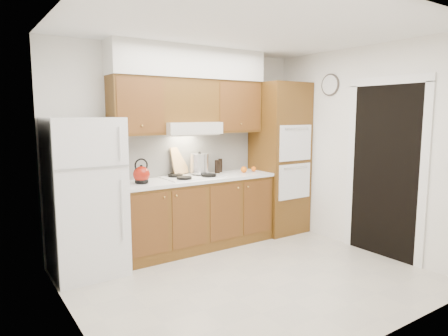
# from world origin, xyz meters

# --- Properties ---
(floor) EXTENTS (3.60, 3.60, 0.00)m
(floor) POSITION_xyz_m (0.00, 0.00, 0.00)
(floor) COLOR #B8B0A1
(floor) RESTS_ON ground
(ceiling) EXTENTS (3.60, 3.60, 0.00)m
(ceiling) POSITION_xyz_m (0.00, 0.00, 2.60)
(ceiling) COLOR white
(ceiling) RESTS_ON wall_back
(wall_back) EXTENTS (3.60, 0.02, 2.60)m
(wall_back) POSITION_xyz_m (0.00, 1.50, 1.30)
(wall_back) COLOR white
(wall_back) RESTS_ON floor
(wall_left) EXTENTS (0.02, 3.00, 2.60)m
(wall_left) POSITION_xyz_m (-1.80, 0.00, 1.30)
(wall_left) COLOR white
(wall_left) RESTS_ON floor
(wall_right) EXTENTS (0.02, 3.00, 2.60)m
(wall_right) POSITION_xyz_m (1.80, 0.00, 1.30)
(wall_right) COLOR white
(wall_right) RESTS_ON floor
(fridge) EXTENTS (0.75, 0.72, 1.72)m
(fridge) POSITION_xyz_m (-1.41, 1.14, 0.86)
(fridge) COLOR white
(fridge) RESTS_ON floor
(base_cabinets) EXTENTS (2.11, 0.60, 0.90)m
(base_cabinets) POSITION_xyz_m (0.02, 1.20, 0.45)
(base_cabinets) COLOR brown
(base_cabinets) RESTS_ON floor
(countertop) EXTENTS (2.13, 0.62, 0.04)m
(countertop) POSITION_xyz_m (0.03, 1.19, 0.92)
(countertop) COLOR white
(countertop) RESTS_ON base_cabinets
(backsplash) EXTENTS (2.11, 0.03, 0.56)m
(backsplash) POSITION_xyz_m (0.02, 1.49, 1.22)
(backsplash) COLOR white
(backsplash) RESTS_ON countertop
(oven_cabinet) EXTENTS (0.70, 0.65, 2.20)m
(oven_cabinet) POSITION_xyz_m (1.44, 1.18, 1.10)
(oven_cabinet) COLOR brown
(oven_cabinet) RESTS_ON floor
(upper_cab_left) EXTENTS (0.63, 0.33, 0.70)m
(upper_cab_left) POSITION_xyz_m (-0.71, 1.33, 1.85)
(upper_cab_left) COLOR brown
(upper_cab_left) RESTS_ON wall_back
(upper_cab_right) EXTENTS (0.73, 0.33, 0.70)m
(upper_cab_right) POSITION_xyz_m (0.72, 1.33, 1.85)
(upper_cab_right) COLOR brown
(upper_cab_right) RESTS_ON wall_back
(range_hood) EXTENTS (0.75, 0.45, 0.15)m
(range_hood) POSITION_xyz_m (-0.02, 1.27, 1.57)
(range_hood) COLOR silver
(range_hood) RESTS_ON wall_back
(upper_cab_over_hood) EXTENTS (0.75, 0.33, 0.55)m
(upper_cab_over_hood) POSITION_xyz_m (-0.02, 1.33, 1.92)
(upper_cab_over_hood) COLOR brown
(upper_cab_over_hood) RESTS_ON range_hood
(soffit) EXTENTS (2.13, 0.36, 0.40)m
(soffit) POSITION_xyz_m (0.03, 1.32, 2.40)
(soffit) COLOR silver
(soffit) RESTS_ON wall_back
(cooktop) EXTENTS (0.74, 0.50, 0.01)m
(cooktop) POSITION_xyz_m (-0.02, 1.21, 0.95)
(cooktop) COLOR white
(cooktop) RESTS_ON countertop
(doorway) EXTENTS (0.02, 0.90, 2.10)m
(doorway) POSITION_xyz_m (1.79, -0.35, 1.05)
(doorway) COLOR black
(doorway) RESTS_ON floor
(wall_clock) EXTENTS (0.02, 0.30, 0.30)m
(wall_clock) POSITION_xyz_m (1.79, 0.55, 2.15)
(wall_clock) COLOR #3F3833
(wall_clock) RESTS_ON wall_right
(kettle) EXTENTS (0.23, 0.23, 0.20)m
(kettle) POSITION_xyz_m (-0.74, 1.14, 1.05)
(kettle) COLOR maroon
(kettle) RESTS_ON countertop
(cutting_board) EXTENTS (0.29, 0.19, 0.36)m
(cutting_board) POSITION_xyz_m (-0.09, 1.45, 1.14)
(cutting_board) COLOR #DDB671
(cutting_board) RESTS_ON countertop
(stock_pot) EXTENTS (0.32, 0.32, 0.25)m
(stock_pot) POSITION_xyz_m (0.13, 1.29, 1.10)
(stock_pot) COLOR silver
(stock_pot) RESTS_ON cooktop
(condiment_a) EXTENTS (0.06, 0.06, 0.19)m
(condiment_a) POSITION_xyz_m (0.44, 1.34, 1.03)
(condiment_a) COLOR black
(condiment_a) RESTS_ON countertop
(condiment_b) EXTENTS (0.07, 0.07, 0.19)m
(condiment_b) POSITION_xyz_m (0.55, 1.42, 1.03)
(condiment_b) COLOR black
(condiment_b) RESTS_ON countertop
(condiment_c) EXTENTS (0.06, 0.06, 0.15)m
(condiment_c) POSITION_xyz_m (0.46, 1.34, 1.02)
(condiment_c) COLOR black
(condiment_c) RESTS_ON countertop
(orange_near) EXTENTS (0.08, 0.08, 0.07)m
(orange_near) POSITION_xyz_m (0.97, 1.19, 0.98)
(orange_near) COLOR orange
(orange_near) RESTS_ON countertop
(orange_far) EXTENTS (0.09, 0.09, 0.09)m
(orange_far) POSITION_xyz_m (0.78, 1.17, 0.98)
(orange_far) COLOR #F55C0C
(orange_far) RESTS_ON countertop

